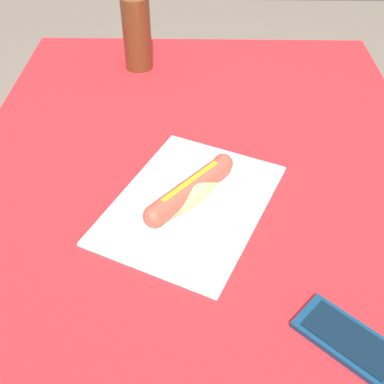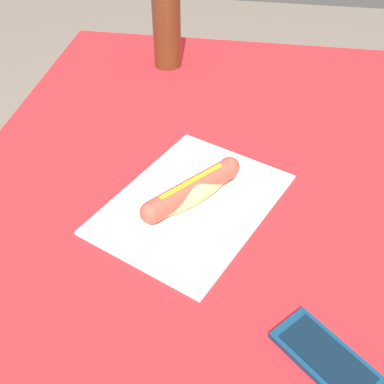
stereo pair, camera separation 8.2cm
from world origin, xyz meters
TOP-DOWN VIEW (x-y plane):
  - ground_plane at (0.00, 0.00)m, footprint 6.00×6.00m
  - dining_table at (0.00, 0.00)m, footprint 1.22×0.91m
  - paper_wrapper at (0.07, -0.02)m, footprint 0.40×0.36m
  - hot_dog at (0.07, -0.02)m, footprint 0.17×0.15m
  - cell_phone at (0.34, 0.20)m, footprint 0.15×0.15m
  - soda_bottle at (-0.44, -0.16)m, footprint 0.07×0.07m

SIDE VIEW (x-z plane):
  - ground_plane at x=0.00m, z-range 0.00..0.00m
  - dining_table at x=0.00m, z-range 0.25..1.00m
  - paper_wrapper at x=0.07m, z-range 0.75..0.76m
  - cell_phone at x=0.34m, z-range 0.75..0.76m
  - hot_dog at x=0.07m, z-range 0.76..0.81m
  - soda_bottle at x=-0.44m, z-range 0.74..0.98m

